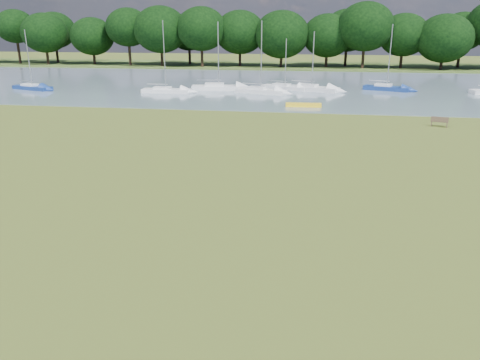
# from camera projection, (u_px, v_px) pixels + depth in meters

# --- Properties ---
(ground) EXTENTS (220.00, 220.00, 0.00)m
(ground) POSITION_uv_depth(u_px,v_px,m) (210.00, 195.00, 21.81)
(ground) COLOR olive
(river) EXTENTS (220.00, 40.00, 0.10)m
(river) POSITION_uv_depth(u_px,v_px,m) (279.00, 85.00, 61.18)
(river) COLOR slate
(river) RESTS_ON ground
(far_bank) EXTENTS (220.00, 20.00, 0.40)m
(far_bank) POSITION_uv_depth(u_px,v_px,m) (292.00, 66.00, 89.30)
(far_bank) COLOR #4C6626
(far_bank) RESTS_ON ground
(riverbank_bench) EXTENTS (1.34, 0.72, 0.79)m
(riverbank_bench) POSITION_uv_depth(u_px,v_px,m) (439.00, 122.00, 36.20)
(riverbank_bench) COLOR brown
(riverbank_bench) RESTS_ON ground
(kayak) EXTENTS (3.42, 0.90, 0.34)m
(kayak) POSITION_uv_depth(u_px,v_px,m) (303.00, 105.00, 44.83)
(kayak) COLOR yellow
(kayak) RESTS_ON river
(tree_line) EXTENTS (145.73, 9.28, 11.23)m
(tree_line) POSITION_uv_depth(u_px,v_px,m) (298.00, 30.00, 83.25)
(tree_line) COLOR black
(tree_line) RESTS_ON far_bank
(sailboat_0) EXTENTS (5.63, 3.19, 6.97)m
(sailboat_0) POSITION_uv_depth(u_px,v_px,m) (32.00, 86.00, 56.69)
(sailboat_0) COLOR navy
(sailboat_0) RESTS_ON river
(sailboat_2) EXTENTS (6.65, 3.99, 6.77)m
(sailboat_2) POSITION_uv_depth(u_px,v_px,m) (311.00, 87.00, 55.63)
(sailboat_2) COLOR white
(sailboat_2) RESTS_ON river
(sailboat_3) EXTENTS (6.07, 3.37, 7.93)m
(sailboat_3) POSITION_uv_depth(u_px,v_px,m) (260.00, 89.00, 53.60)
(sailboat_3) COLOR white
(sailboat_3) RESTS_ON river
(sailboat_4) EXTENTS (5.56, 1.64, 7.96)m
(sailboat_4) POSITION_uv_depth(u_px,v_px,m) (165.00, 89.00, 54.06)
(sailboat_4) COLOR white
(sailboat_4) RESTS_ON river
(sailboat_6) EXTENTS (6.65, 2.73, 7.83)m
(sailboat_6) POSITION_uv_depth(u_px,v_px,m) (218.00, 86.00, 56.33)
(sailboat_6) COLOR white
(sailboat_6) RESTS_ON river
(sailboat_8) EXTENTS (5.56, 3.29, 7.57)m
(sailboat_8) POSITION_uv_depth(u_px,v_px,m) (386.00, 86.00, 55.88)
(sailboat_8) COLOR navy
(sailboat_8) RESTS_ON river
(sailboat_9) EXTENTS (5.95, 3.62, 5.93)m
(sailboat_9) POSITION_uv_depth(u_px,v_px,m) (285.00, 86.00, 56.93)
(sailboat_9) COLOR white
(sailboat_9) RESTS_ON river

